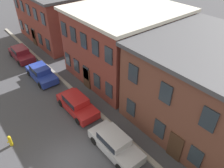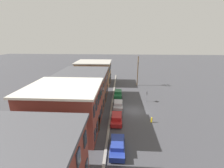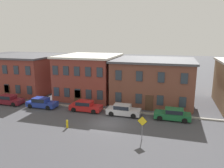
{
  "view_description": "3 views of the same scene",
  "coord_description": "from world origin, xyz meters",
  "px_view_note": "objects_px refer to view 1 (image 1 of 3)",
  "views": [
    {
      "loc": [
        8.88,
        -3.41,
        13.13
      ],
      "look_at": [
        -1.54,
        5.03,
        3.61
      ],
      "focal_mm": 35.0,
      "sensor_mm": 36.0,
      "label": 1
    },
    {
      "loc": [
        -26.52,
        2.82,
        13.68
      ],
      "look_at": [
        1.31,
        4.44,
        4.96
      ],
      "focal_mm": 24.0,
      "sensor_mm": 36.0,
      "label": 2
    },
    {
      "loc": [
        7.17,
        -23.32,
        10.16
      ],
      "look_at": [
        -0.83,
        4.52,
        3.8
      ],
      "focal_mm": 35.0,
      "sensor_mm": 36.0,
      "label": 3
    }
  ],
  "objects_px": {
    "car_maroon": "(21,53)",
    "car_blue": "(41,72)",
    "car_silver": "(115,143)",
    "fire_hydrant": "(10,141)",
    "car_red": "(77,104)"
  },
  "relations": [
    {
      "from": "car_red",
      "to": "fire_hydrant",
      "type": "xyz_separation_m",
      "value": [
        0.24,
        -5.86,
        -0.27
      ]
    },
    {
      "from": "car_silver",
      "to": "fire_hydrant",
      "type": "height_order",
      "value": "car_silver"
    },
    {
      "from": "car_red",
      "to": "fire_hydrant",
      "type": "distance_m",
      "value": 5.88
    },
    {
      "from": "car_red",
      "to": "car_silver",
      "type": "height_order",
      "value": "same"
    },
    {
      "from": "car_silver",
      "to": "fire_hydrant",
      "type": "relative_size",
      "value": 4.58
    },
    {
      "from": "car_silver",
      "to": "fire_hydrant",
      "type": "bearing_deg",
      "value": -132.06
    },
    {
      "from": "car_blue",
      "to": "car_maroon",
      "type": "bearing_deg",
      "value": -179.72
    },
    {
      "from": "car_blue",
      "to": "car_red",
      "type": "relative_size",
      "value": 1.0
    },
    {
      "from": "car_maroon",
      "to": "car_blue",
      "type": "xyz_separation_m",
      "value": [
        5.75,
        0.03,
        0.0
      ]
    },
    {
      "from": "car_maroon",
      "to": "car_silver",
      "type": "relative_size",
      "value": 1.0
    },
    {
      "from": "car_maroon",
      "to": "car_red",
      "type": "height_order",
      "value": "same"
    },
    {
      "from": "car_blue",
      "to": "car_silver",
      "type": "bearing_deg",
      "value": 0.63
    },
    {
      "from": "car_maroon",
      "to": "car_blue",
      "type": "height_order",
      "value": "same"
    },
    {
      "from": "car_maroon",
      "to": "car_silver",
      "type": "xyz_separation_m",
      "value": [
        17.88,
        0.16,
        0.0
      ]
    },
    {
      "from": "car_maroon",
      "to": "car_red",
      "type": "xyz_separation_m",
      "value": [
        12.48,
        0.31,
        0.0
      ]
    }
  ]
}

